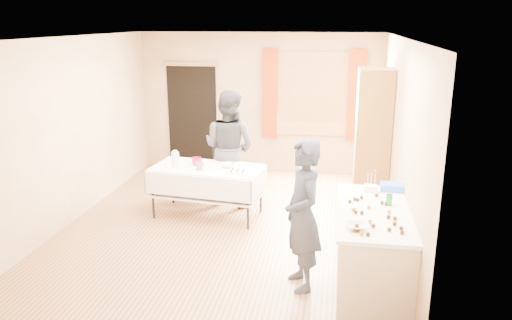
% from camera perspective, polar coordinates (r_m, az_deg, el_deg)
% --- Properties ---
extents(floor, '(4.50, 5.50, 0.02)m').
position_cam_1_polar(floor, '(7.17, -3.16, -7.51)').
color(floor, '#9E7047').
rests_on(floor, ground).
extents(ceiling, '(4.50, 5.50, 0.02)m').
position_cam_1_polar(ceiling, '(6.59, -3.51, 13.91)').
color(ceiling, white).
rests_on(ceiling, floor).
extents(wall_back, '(4.50, 0.02, 2.60)m').
position_cam_1_polar(wall_back, '(9.42, 0.36, 6.50)').
color(wall_back, tan).
rests_on(wall_back, floor).
extents(wall_front, '(4.50, 0.02, 2.60)m').
position_cam_1_polar(wall_front, '(4.22, -11.57, -5.69)').
color(wall_front, tan).
rests_on(wall_front, floor).
extents(wall_left, '(0.02, 5.50, 2.60)m').
position_cam_1_polar(wall_left, '(7.57, -20.28, 3.21)').
color(wall_left, tan).
rests_on(wall_left, floor).
extents(wall_right, '(0.02, 5.50, 2.60)m').
position_cam_1_polar(wall_right, '(6.65, 16.06, 1.92)').
color(wall_right, tan).
rests_on(wall_right, floor).
extents(window_frame, '(1.32, 0.06, 1.52)m').
position_cam_1_polar(window_frame, '(9.25, 6.51, 7.47)').
color(window_frame, olive).
rests_on(window_frame, wall_back).
extents(window_pane, '(1.20, 0.02, 1.40)m').
position_cam_1_polar(window_pane, '(9.23, 6.51, 7.46)').
color(window_pane, white).
rests_on(window_pane, wall_back).
extents(curtain_left, '(0.28, 0.06, 1.65)m').
position_cam_1_polar(curtain_left, '(9.27, 1.63, 7.59)').
color(curtain_left, '#98330C').
rests_on(curtain_left, wall_back).
extents(curtain_right, '(0.28, 0.06, 1.65)m').
position_cam_1_polar(curtain_right, '(9.19, 11.39, 7.22)').
color(curtain_right, '#98330C').
rests_on(curtain_right, wall_back).
extents(doorway, '(0.95, 0.04, 2.00)m').
position_cam_1_polar(doorway, '(9.73, -7.28, 4.88)').
color(doorway, black).
rests_on(doorway, floor).
extents(door_lintel, '(1.05, 0.06, 0.08)m').
position_cam_1_polar(door_lintel, '(9.56, -7.54, 10.85)').
color(door_lintel, olive).
rests_on(door_lintel, wall_back).
extents(cabinet, '(0.50, 0.60, 2.14)m').
position_cam_1_polar(cabinet, '(7.62, 13.14, 2.10)').
color(cabinet, brown).
rests_on(cabinet, floor).
extents(counter, '(0.78, 1.64, 0.91)m').
position_cam_1_polar(counter, '(5.54, 13.13, -10.00)').
color(counter, beige).
rests_on(counter, floor).
extents(party_table, '(1.69, 1.01, 0.75)m').
position_cam_1_polar(party_table, '(7.39, -5.57, -3.06)').
color(party_table, black).
rests_on(party_table, floor).
extents(chair, '(0.46, 0.46, 0.95)m').
position_cam_1_polar(chair, '(8.32, -4.12, -2.00)').
color(chair, black).
rests_on(chair, floor).
extents(girl, '(0.88, 0.82, 1.65)m').
position_cam_1_polar(girl, '(5.32, 5.35, -6.31)').
color(girl, '#232A3C').
rests_on(girl, floor).
extents(woman, '(1.31, 1.24, 1.79)m').
position_cam_1_polar(woman, '(7.78, -3.09, 1.44)').
color(woman, black).
rests_on(woman, floor).
extents(soda_can, '(0.09, 0.09, 0.12)m').
position_cam_1_polar(soda_can, '(5.50, 14.97, -4.43)').
color(soda_can, '#0E7A1D').
rests_on(soda_can, counter).
extents(mixing_bowl, '(0.26, 0.26, 0.05)m').
position_cam_1_polar(mixing_bowl, '(4.85, 11.37, -7.43)').
color(mixing_bowl, white).
rests_on(mixing_bowl, counter).
extents(foam_block, '(0.16, 0.12, 0.08)m').
position_cam_1_polar(foam_block, '(5.88, 12.98, -3.21)').
color(foam_block, white).
rests_on(foam_block, counter).
extents(blue_basket, '(0.31, 0.22, 0.08)m').
position_cam_1_polar(blue_basket, '(5.99, 15.43, -3.01)').
color(blue_basket, blue).
rests_on(blue_basket, counter).
extents(pitcher, '(0.11, 0.11, 0.22)m').
position_cam_1_polar(pitcher, '(7.33, -9.20, 0.05)').
color(pitcher, silver).
rests_on(pitcher, party_table).
extents(cup_red, '(0.20, 0.20, 0.12)m').
position_cam_1_polar(cup_red, '(7.39, -6.79, -0.14)').
color(cup_red, '#BC0C36').
rests_on(cup_red, party_table).
extents(cup_rainbow, '(0.14, 0.14, 0.11)m').
position_cam_1_polar(cup_rainbow, '(7.14, -6.47, -0.71)').
color(cup_rainbow, red).
rests_on(cup_rainbow, party_table).
extents(small_bowl, '(0.25, 0.25, 0.06)m').
position_cam_1_polar(small_bowl, '(7.25, -3.20, -0.60)').
color(small_bowl, white).
rests_on(small_bowl, party_table).
extents(pastry_tray, '(0.32, 0.26, 0.02)m').
position_cam_1_polar(pastry_tray, '(6.99, -2.10, -1.38)').
color(pastry_tray, white).
rests_on(pastry_tray, party_table).
extents(bottle, '(0.09, 0.09, 0.16)m').
position_cam_1_polar(bottle, '(7.64, -9.24, 0.47)').
color(bottle, white).
rests_on(bottle, party_table).
extents(cake_balls, '(0.51, 1.13, 0.04)m').
position_cam_1_polar(cake_balls, '(5.17, 13.22, -6.10)').
color(cake_balls, '#3F2314').
rests_on(cake_balls, counter).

